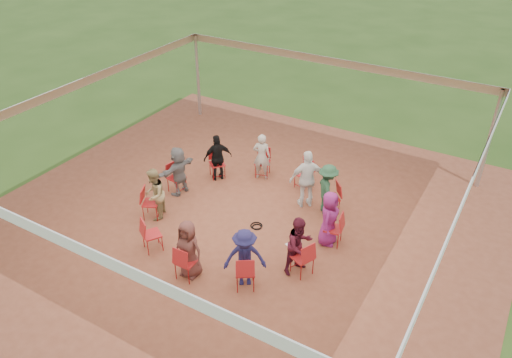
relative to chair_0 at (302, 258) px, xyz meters
The scene contains 26 objects.
ground 2.45m from the chair_0, 156.25° to the left, with size 80.00×80.00×0.00m, color #294816.
dirt_patch 2.45m from the chair_0, 156.25° to the left, with size 13.00×13.00×0.00m, color brown.
tent 3.08m from the chair_0, 156.25° to the left, with size 10.33×10.33×3.00m.
chair_0 is the anchor object (origin of this frame).
chair_1 1.36m from the chair_0, 82.61° to the left, with size 0.42×0.44×0.90m, color #AD1A1C, non-canonical shape.
chair_2 2.61m from the chair_0, 98.98° to the left, with size 0.42×0.44×0.90m, color #AD1A1C, non-canonical shape.
chair_3 3.64m from the chair_0, 115.34° to the left, with size 0.42×0.44×0.90m, color #AD1A1C, non-canonical shape.
chair_4 4.39m from the chair_0, 131.70° to the left, with size 0.42×0.44×0.90m, color #AD1A1C, non-canonical shape.
chair_5 4.77m from the chair_0, 148.07° to the left, with size 0.42×0.44×0.90m, color #AD1A1C, non-canonical shape.
chair_6 4.77m from the chair_0, 164.43° to the left, with size 0.42×0.44×0.90m, color #AD1A1C, non-canonical shape.
chair_7 4.39m from the chair_0, behind, with size 0.42×0.44×0.90m, color #AD1A1C, non-canonical shape.
chair_8 3.64m from the chair_0, 162.84° to the right, with size 0.42×0.44×0.90m, color #AD1A1C, non-canonical shape.
chair_9 2.61m from the chair_0, 146.48° to the right, with size 0.42×0.44×0.90m, color #AD1A1C, non-canonical shape.
chair_10 1.36m from the chair_0, 130.11° to the right, with size 0.42×0.44×0.90m, color #AD1A1C, non-canonical shape.
person_seated_0 0.30m from the chair_0, 156.25° to the left, with size 0.70×0.40×1.45m, color #45101E.
person_seated_1 1.36m from the chair_0, 87.58° to the left, with size 0.71×0.40×1.45m, color #7D1C64.
person_seated_2 2.56m from the chair_0, 101.25° to the left, with size 0.93×0.46×1.45m, color #234C31.
person_seated_3 4.29m from the chair_0, 132.37° to the left, with size 0.53×0.35×1.45m, color #A6A194.
person_seated_4 4.66m from the chair_0, 148.28° to the left, with size 0.85×0.43×1.45m, color black.
person_seated_5 4.66m from the chair_0, 164.22° to the left, with size 1.34×0.50×1.45m, color slate.
person_seated_6 4.29m from the chair_0, behind, with size 0.70×0.40×1.45m, color #988758.
person_seated_7 2.56m from the chair_0, 148.75° to the right, with size 0.71×0.40×1.45m, color #562B26.
person_seated_8 1.36m from the chair_0, 135.08° to the right, with size 0.93×0.46×1.45m, color #1C1944.
standing_person 2.78m from the chair_0, 113.62° to the left, with size 0.98×0.50×1.68m, color white.
cable_coil 2.07m from the chair_0, 151.15° to the left, with size 0.40×0.40×0.03m.
laptop 0.36m from the chair_0, 156.25° to the left, with size 0.35×0.38×0.21m.
Camera 1 is at (5.69, -8.93, 7.87)m, focal length 35.00 mm.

